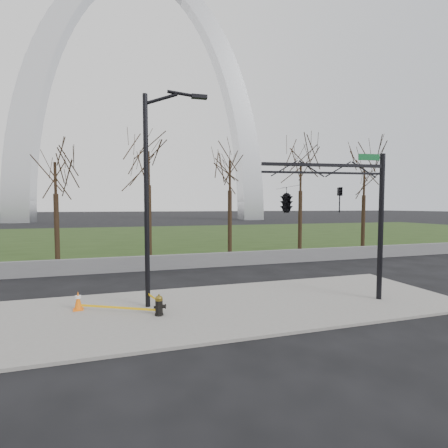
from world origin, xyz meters
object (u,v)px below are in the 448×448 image
object	(u,v)px
street_light	(153,185)
traffic_signal_mast	(305,200)
traffic_cone	(78,301)
fire_hydrant	(159,305)

from	to	relation	value
street_light	traffic_signal_mast	world-z (taller)	street_light
traffic_cone	traffic_signal_mast	size ratio (longest dim) A/B	0.11
traffic_signal_mast	traffic_cone	bearing A→B (deg)	177.69
traffic_cone	traffic_signal_mast	distance (m)	9.33
street_light	fire_hydrant	bearing A→B (deg)	-80.75
traffic_cone	traffic_signal_mast	world-z (taller)	traffic_signal_mast
traffic_cone	traffic_signal_mast	bearing A→B (deg)	-10.47
fire_hydrant	traffic_cone	xyz separation A→B (m)	(-2.80, 1.42, -0.00)
traffic_cone	street_light	distance (m)	5.05
fire_hydrant	street_light	distance (m)	4.39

